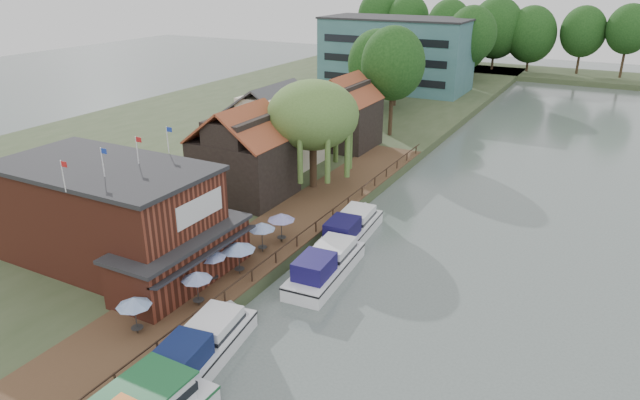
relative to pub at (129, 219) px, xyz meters
The scene contains 25 objects.
ground 14.79m from the pub, ahead, with size 260.00×260.00×0.00m, color #505C58.
land_bank 39.61m from the pub, 113.96° to the left, with size 50.00×140.00×1.00m, color #384728.
quay_deck 13.04m from the pub, 61.39° to the left, with size 6.00×50.00×0.10m, color #47301E.
quay_rail 14.76m from the pub, 52.89° to the left, with size 0.20×49.00×1.00m, color black, non-canonical shape.
pub is the anchor object (origin of this frame).
hotel_block 71.49m from the pub, 96.43° to the left, with size 25.40×12.40×12.30m, color #38666B, non-canonical shape.
cottage_a 15.05m from the pub, 93.81° to the left, with size 8.60×7.60×8.50m, color black, non-canonical shape.
cottage_b 25.33m from the pub, 99.09° to the left, with size 9.60×8.60×8.50m, color beige, non-canonical shape.
cottage_c 34.01m from the pub, 90.00° to the left, with size 7.60×7.60×8.50m, color black, non-canonical shape.
willow 20.36m from the pub, 80.07° to the left, with size 8.60×8.60×10.43m, color #476B2D, non-canonical shape.
umbrella_0 8.98m from the pub, 44.04° to the right, with size 2.04×2.04×2.38m, color navy, non-canonical shape.
umbrella_1 8.04m from the pub, 15.08° to the right, with size 1.95×1.95×2.38m, color navy, non-canonical shape.
umbrella_2 6.88m from the pub, ahead, with size 1.97×1.97×2.38m, color navy, non-canonical shape.
umbrella_3 8.08m from the pub, 18.97° to the left, with size 2.38×2.38×2.38m, color #1B4996, non-canonical shape.
umbrella_4 9.45m from the pub, 41.39° to the left, with size 2.04×2.04×2.38m, color navy, non-canonical shape.
umbrella_5 11.16m from the pub, 48.46° to the left, with size 2.13×2.13×2.38m, color navy, non-canonical shape.
cruiser_0 11.93m from the pub, 26.84° to the right, with size 3.18×9.83×2.38m, color white, non-canonical shape.
cruiser_1 14.02m from the pub, 29.16° to the left, with size 3.24×10.01×2.43m, color white, non-canonical shape.
cruiser_2 17.40m from the pub, 51.02° to the left, with size 3.19×9.86×2.39m, color white, non-canonical shape.
bank_tree_0 41.66m from the pub, 85.97° to the left, with size 7.87×7.87×13.57m, color #143811, non-canonical shape.
bank_tree_1 52.49m from the pub, 94.03° to the left, with size 8.55×8.55×12.07m, color #143811, non-canonical shape.
bank_tree_2 58.07m from the pub, 92.90° to the left, with size 6.38×6.38×10.65m, color #143811, non-canonical shape.
bank_tree_3 77.27m from the pub, 87.41° to the left, with size 8.47×8.47×14.29m, color #143811, non-canonical shape.
bank_tree_4 86.69m from the pub, 89.86° to the left, with size 8.22×8.22×11.23m, color #143811, non-canonical shape.
bank_tree_5 95.63m from the pub, 90.11° to the left, with size 6.64×6.64×10.55m, color #143811, non-canonical shape.
Camera 1 is at (14.65, -26.47, 20.55)m, focal length 32.00 mm.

